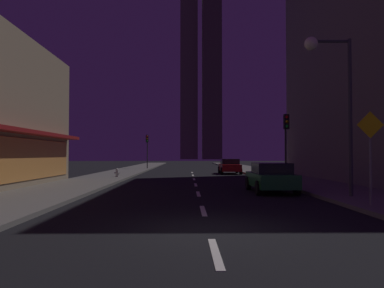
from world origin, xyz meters
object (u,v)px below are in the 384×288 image
(car_parked_near, at_px, (271,177))
(car_parked_far, at_px, (230,166))
(traffic_light_far_left, at_px, (147,144))
(pedestrian_crossing_sign, at_px, (370,150))
(fire_hydrant_far_left, at_px, (117,173))
(traffic_light_near_right, at_px, (286,133))
(street_lamp_right, at_px, (330,77))

(car_parked_near, xyz_separation_m, car_parked_far, (0.00, 17.48, 0.00))
(traffic_light_far_left, xyz_separation_m, pedestrian_crossing_sign, (11.10, -33.79, -1.18))
(car_parked_near, relative_size, fire_hydrant_far_left, 6.48)
(car_parked_near, height_order, car_parked_far, same)
(car_parked_near, height_order, traffic_light_near_right, traffic_light_near_right)
(car_parked_near, distance_m, car_parked_far, 17.48)
(car_parked_near, relative_size, street_lamp_right, 0.64)
(street_lamp_right, height_order, pedestrian_crossing_sign, street_lamp_right)
(traffic_light_far_left, xyz_separation_m, street_lamp_right, (10.88, -30.98, 1.87))
(car_parked_near, bearing_deg, fire_hydrant_far_left, 132.74)
(pedestrian_crossing_sign, bearing_deg, traffic_light_far_left, 108.18)
(traffic_light_far_left, relative_size, street_lamp_right, 0.64)
(car_parked_far, bearing_deg, pedestrian_crossing_sign, -85.11)
(traffic_light_far_left, bearing_deg, pedestrian_crossing_sign, -71.82)
(street_lamp_right, xyz_separation_m, pedestrian_crossing_sign, (0.22, -2.81, -3.05))
(car_parked_far, height_order, pedestrian_crossing_sign, pedestrian_crossing_sign)
(car_parked_near, distance_m, street_lamp_right, 5.59)
(car_parked_near, bearing_deg, car_parked_far, 90.00)
(car_parked_far, distance_m, pedestrian_crossing_sign, 23.48)
(car_parked_far, xyz_separation_m, pedestrian_crossing_sign, (2.00, -23.36, 1.28))
(car_parked_far, xyz_separation_m, street_lamp_right, (1.78, -20.55, 4.33))
(traffic_light_near_right, bearing_deg, traffic_light_far_left, 114.85)
(car_parked_near, bearing_deg, traffic_light_far_left, 108.06)
(street_lamp_right, distance_m, pedestrian_crossing_sign, 4.15)
(fire_hydrant_far_left, relative_size, pedestrian_crossing_sign, 0.21)
(car_parked_far, distance_m, traffic_light_far_left, 14.06)
(car_parked_near, bearing_deg, pedestrian_crossing_sign, -71.21)
(street_lamp_right, bearing_deg, pedestrian_crossing_sign, -85.52)
(car_parked_far, distance_m, street_lamp_right, 21.07)
(car_parked_near, relative_size, car_parked_far, 1.00)
(traffic_light_near_right, xyz_separation_m, pedestrian_crossing_sign, (0.10, -10.04, -1.18))
(car_parked_far, distance_m, traffic_light_near_right, 13.68)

